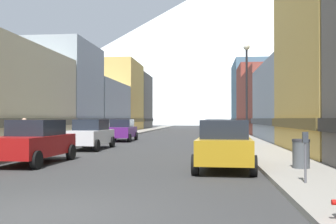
{
  "coord_description": "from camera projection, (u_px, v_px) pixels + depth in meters",
  "views": [
    {
      "loc": [
        3.24,
        -7.19,
        1.83
      ],
      "look_at": [
        -0.36,
        27.22,
        2.42
      ],
      "focal_mm": 41.7,
      "sensor_mm": 36.0,
      "label": 1
    }
  ],
  "objects": [
    {
      "name": "storefront_right_2",
      "position": [
        323.0,
        104.0,
        31.25
      ],
      "size": [
        10.09,
        12.61,
        6.24
      ],
      "color": "#99A5B2",
      "rests_on": "ground"
    },
    {
      "name": "streetlamp_right",
      "position": [
        247.0,
        80.0,
        21.69
      ],
      "size": [
        0.36,
        0.36,
        5.86
      ],
      "color": "black",
      "rests_on": "sidewalk_right"
    },
    {
      "name": "pedestrian_0",
      "position": [
        24.0,
        136.0,
        20.12
      ],
      "size": [
        0.36,
        0.36,
        1.71
      ],
      "color": "brown",
      "rests_on": "sidewalk_left"
    },
    {
      "name": "ground_plane",
      "position": [
        39.0,
        214.0,
        7.46
      ],
      "size": [
        400.0,
        400.0,
        0.0
      ],
      "primitive_type": "plane",
      "color": "#353535"
    },
    {
      "name": "sidewalk_right",
      "position": [
        237.0,
        135.0,
        41.61
      ],
      "size": [
        2.5,
        100.0,
        0.15
      ],
      "primitive_type": "cube",
      "color": "gray",
      "rests_on": "ground"
    },
    {
      "name": "storefront_left_4",
      "position": [
        106.0,
        98.0,
        59.92
      ],
      "size": [
        10.25,
        10.68,
        10.49
      ],
      "color": "#D8B259",
      "rests_on": "ground"
    },
    {
      "name": "storefront_right_3",
      "position": [
        280.0,
        104.0,
        44.46
      ],
      "size": [
        8.07,
        13.59,
        7.3
      ],
      "color": "brown",
      "rests_on": "ground"
    },
    {
      "name": "trash_bin_right",
      "position": [
        301.0,
        154.0,
        13.19
      ],
      "size": [
        0.59,
        0.59,
        0.98
      ],
      "color": "#4C5156",
      "rests_on": "sidewalk_right"
    },
    {
      "name": "storefront_right_5",
      "position": [
        260.0,
        97.0,
        66.79
      ],
      "size": [
        9.25,
        13.22,
        11.47
      ],
      "color": "slate",
      "rests_on": "ground"
    },
    {
      "name": "potted_plant_0",
      "position": [
        61.0,
        136.0,
        27.14
      ],
      "size": [
        0.57,
        0.57,
        0.84
      ],
      "color": "brown",
      "rests_on": "sidewalk_left"
    },
    {
      "name": "pedestrian_1",
      "position": [
        246.0,
        130.0,
        31.99
      ],
      "size": [
        0.36,
        0.36,
        1.53
      ],
      "color": "navy",
      "rests_on": "sidewalk_right"
    },
    {
      "name": "car_left_2",
      "position": [
        122.0,
        130.0,
        31.74
      ],
      "size": [
        2.18,
        4.45,
        1.78
      ],
      "color": "#591E72",
      "rests_on": "ground"
    },
    {
      "name": "parking_meter_near",
      "position": [
        305.0,
        150.0,
        10.17
      ],
      "size": [
        0.14,
        0.1,
        1.33
      ],
      "color": "#595960",
      "rests_on": "sidewalk_right"
    },
    {
      "name": "car_right_3",
      "position": [
        214.0,
        128.0,
        39.1
      ],
      "size": [
        2.15,
        4.44,
        1.78
      ],
      "color": "black",
      "rests_on": "ground"
    },
    {
      "name": "storefront_left_3",
      "position": [
        91.0,
        109.0,
        47.57
      ],
      "size": [
        7.45,
        13.41,
        6.26
      ],
      "color": "#99A5B2",
      "rests_on": "ground"
    },
    {
      "name": "car_left_0",
      "position": [
        35.0,
        141.0,
        15.82
      ],
      "size": [
        2.17,
        4.45,
        1.78
      ],
      "color": "#9E1111",
      "rests_on": "ground"
    },
    {
      "name": "mountain_backdrop",
      "position": [
        242.0,
        45.0,
        264.19
      ],
      "size": [
        330.25,
        330.25,
        103.5
      ],
      "primitive_type": "cone",
      "color": "silver",
      "rests_on": "ground"
    },
    {
      "name": "car_right_2",
      "position": [
        216.0,
        131.0,
        29.67
      ],
      "size": [
        2.06,
        4.4,
        1.78
      ],
      "color": "slate",
      "rests_on": "ground"
    },
    {
      "name": "storefront_left_2",
      "position": [
        56.0,
        93.0,
        36.4
      ],
      "size": [
        7.26,
        8.31,
        8.8
      ],
      "color": "#99A5B2",
      "rests_on": "ground"
    },
    {
      "name": "car_right_0",
      "position": [
        224.0,
        144.0,
        13.99
      ],
      "size": [
        2.25,
        4.48,
        1.78
      ],
      "color": "#B28419",
      "rests_on": "ground"
    },
    {
      "name": "storefront_right_4",
      "position": [
        269.0,
        100.0,
        55.58
      ],
      "size": [
        8.86,
        8.44,
        9.37
      ],
      "color": "brown",
      "rests_on": "ground"
    },
    {
      "name": "sidewalk_left",
      "position": [
        122.0,
        135.0,
        42.91
      ],
      "size": [
        2.5,
        100.0,
        0.15
      ],
      "primitive_type": "cube",
      "color": "gray",
      "rests_on": "ground"
    },
    {
      "name": "storefront_left_5",
      "position": [
        123.0,
        103.0,
        70.71
      ],
      "size": [
        9.78,
        9.95,
        9.8
      ],
      "color": "#66605B",
      "rests_on": "ground"
    },
    {
      "name": "car_right_1",
      "position": [
        218.0,
        134.0,
        23.53
      ],
      "size": [
        2.14,
        4.44,
        1.78
      ],
      "color": "silver",
      "rests_on": "ground"
    },
    {
      "name": "car_left_1",
      "position": [
        90.0,
        134.0,
        23.25
      ],
      "size": [
        2.11,
        4.42,
        1.78
      ],
      "color": "silver",
      "rests_on": "ground"
    }
  ]
}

